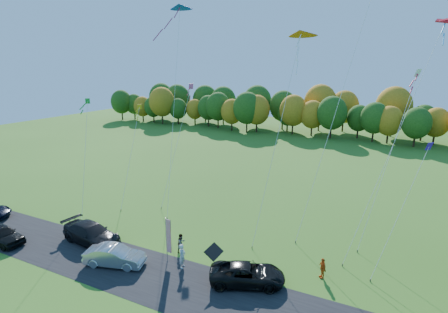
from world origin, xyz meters
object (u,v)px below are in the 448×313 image
at_px(black_suv, 247,274).
at_px(person_east, 322,268).
at_px(feather_flag, 168,236).
at_px(silver_sedan, 115,256).

height_order(black_suv, person_east, person_east).
height_order(person_east, feather_flag, feather_flag).
distance_m(silver_sedan, person_east, 15.91).
bearing_deg(feather_flag, person_east, 15.85).
height_order(black_suv, feather_flag, feather_flag).
distance_m(black_suv, silver_sedan, 10.52).
height_order(silver_sedan, feather_flag, feather_flag).
height_order(silver_sedan, person_east, person_east).
bearing_deg(person_east, silver_sedan, -106.44).
bearing_deg(feather_flag, silver_sedan, -147.55).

